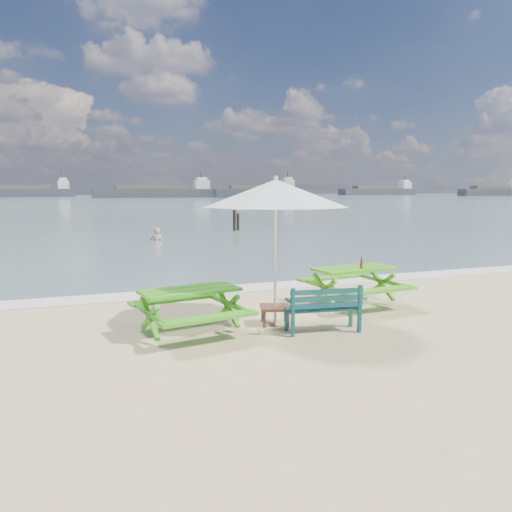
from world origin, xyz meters
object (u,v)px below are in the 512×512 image
object	(u,v)px
patio_umbrella	(276,193)
beer_bottle	(361,264)
picnic_table_right	(354,287)
swimmer	(157,245)
side_table	(275,315)
park_bench	(323,318)
picnic_table_left	(190,312)

from	to	relation	value
patio_umbrella	beer_bottle	xyz separation A→B (m)	(2.12, 0.61, -1.43)
picnic_table_right	beer_bottle	bearing A→B (deg)	-71.70
swimmer	picnic_table_right	bearing A→B (deg)	-82.74
side_table	beer_bottle	xyz separation A→B (m)	(2.12, 0.61, 0.69)
park_bench	side_table	bearing A→B (deg)	130.25
side_table	picnic_table_left	bearing A→B (deg)	-177.82
park_bench	swimmer	size ratio (longest dim) A/B	0.77
picnic_table_left	swimmer	size ratio (longest dim) A/B	1.20
park_bench	swimmer	distance (m)	15.59
picnic_table_left	side_table	xyz separation A→B (m)	(1.53, 0.06, -0.19)
beer_bottle	picnic_table_left	bearing A→B (deg)	-169.53
picnic_table_right	patio_umbrella	distance (m)	2.92
picnic_table_left	picnic_table_right	size ratio (longest dim) A/B	1.01
picnic_table_left	swimmer	world-z (taller)	picnic_table_left
picnic_table_right	park_bench	size ratio (longest dim) A/B	1.55
picnic_table_left	picnic_table_right	xyz separation A→B (m)	(3.59, 0.84, 0.02)
park_bench	picnic_table_right	bearing A→B (deg)	44.67
park_bench	beer_bottle	world-z (taller)	beer_bottle
side_table	patio_umbrella	bearing A→B (deg)	-63.43
picnic_table_left	park_bench	xyz separation A→B (m)	(2.11, -0.63, -0.13)
beer_bottle	side_table	bearing A→B (deg)	-163.79
patio_umbrella	side_table	bearing A→B (deg)	116.57
picnic_table_right	patio_umbrella	bearing A→B (deg)	-159.29
park_bench	picnic_table_left	bearing A→B (deg)	163.43
picnic_table_right	side_table	xyz separation A→B (m)	(-2.06, -0.78, -0.21)
side_table	beer_bottle	distance (m)	2.31
beer_bottle	swimmer	distance (m)	14.44
park_bench	swimmer	world-z (taller)	park_bench
picnic_table_left	side_table	distance (m)	1.54
park_bench	swimmer	xyz separation A→B (m)	(-0.32, 15.58, -0.46)
picnic_table_left	park_bench	distance (m)	2.20
picnic_table_left	picnic_table_right	bearing A→B (deg)	13.14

